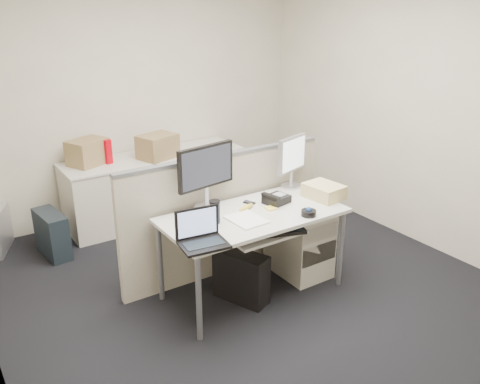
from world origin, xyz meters
TOP-DOWN VIEW (x-y plane):
  - floor at (0.00, 0.00)m, footprint 4.00×4.50m
  - wall_back at (0.00, 2.25)m, footprint 4.00×0.02m
  - wall_right at (2.00, 0.00)m, footprint 0.02×4.50m
  - desk at (0.00, 0.00)m, footprint 1.50×0.75m
  - keyboard_tray at (0.00, -0.18)m, footprint 0.62×0.32m
  - drawer_pedestal at (0.55, 0.05)m, footprint 0.40×0.55m
  - cubicle_partition at (0.00, 0.45)m, footprint 2.00×0.06m
  - back_counter at (0.00, 1.93)m, footprint 2.00×0.60m
  - monitor_main at (-0.25, 0.32)m, footprint 0.57×0.29m
  - monitor_small at (0.65, 0.32)m, footprint 0.43×0.30m
  - laptop at (-0.62, -0.28)m, footprint 0.36×0.29m
  - trackball at (0.35, -0.28)m, footprint 0.15×0.15m
  - desk_phone at (0.30, 0.08)m, footprint 0.23×0.20m
  - paper_stack at (-0.12, -0.08)m, footprint 0.26×0.32m
  - sticky_pad at (0.18, 0.00)m, footprint 0.09×0.09m
  - travel_mug at (-0.35, 0.02)m, footprint 0.10×0.10m
  - banana at (0.00, 0.10)m, footprint 0.19×0.10m
  - cellphone at (0.10, 0.20)m, footprint 0.08×0.11m
  - manila_folders at (0.72, -0.05)m, footprint 0.29×0.35m
  - keyboard at (0.05, -0.22)m, footprint 0.52×0.33m
  - pc_tower_desk at (-0.15, -0.05)m, footprint 0.34×0.50m
  - pc_tower_spare_dark at (-1.25, 1.63)m, footprint 0.24×0.49m
  - cardboard_box_left at (-0.70, 2.01)m, footprint 0.46×0.41m
  - cardboard_box_right at (0.00, 1.81)m, footprint 0.46×0.40m
  - red_binder at (-0.55, 2.03)m, footprint 0.15×0.30m

SIDE VIEW (x-z plane):
  - floor at x=0.00m, z-range -0.01..0.00m
  - pc_tower_desk at x=-0.15m, z-range 0.00..0.43m
  - pc_tower_spare_dark at x=-1.25m, z-range 0.00..0.44m
  - drawer_pedestal at x=0.55m, z-range 0.00..0.65m
  - back_counter at x=0.00m, z-range 0.00..0.72m
  - cubicle_partition at x=0.00m, z-range 0.00..1.10m
  - keyboard_tray at x=0.00m, z-range 0.61..0.63m
  - keyboard at x=0.05m, z-range 0.63..0.66m
  - desk at x=0.00m, z-range 0.30..1.03m
  - sticky_pad at x=0.18m, z-range 0.73..0.74m
  - cellphone at x=0.10m, z-range 0.73..0.74m
  - paper_stack at x=-0.12m, z-range 0.73..0.74m
  - banana at x=0.00m, z-range 0.73..0.77m
  - trackball at x=0.35m, z-range 0.73..0.78m
  - desk_phone at x=0.30m, z-range 0.73..0.80m
  - manila_folders at x=0.72m, z-range 0.73..0.85m
  - travel_mug at x=-0.35m, z-range 0.73..0.90m
  - laptop at x=-0.62m, z-range 0.73..0.98m
  - red_binder at x=-0.55m, z-range 0.72..1.00m
  - cardboard_box_right at x=0.00m, z-range 0.72..1.00m
  - cardboard_box_left at x=-0.70m, z-range 0.72..1.00m
  - monitor_small at x=0.65m, z-range 0.73..1.20m
  - monitor_main at x=-0.25m, z-range 0.73..1.27m
  - wall_back at x=0.00m, z-range 0.00..2.70m
  - wall_right at x=2.00m, z-range 0.00..2.70m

